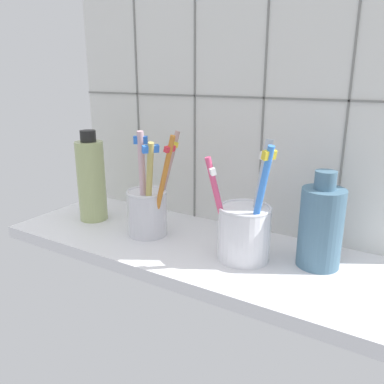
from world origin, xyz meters
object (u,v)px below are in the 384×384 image
object	(u,v)px
toothbrush_cup_right	(244,229)
ceramic_vase	(321,226)
toothbrush_cup_left	(148,207)
soap_bottle	(92,179)

from	to	relation	value
toothbrush_cup_right	ceramic_vase	world-z (taller)	toothbrush_cup_right
toothbrush_cup_right	ceramic_vase	bearing A→B (deg)	19.72
toothbrush_cup_left	toothbrush_cup_right	xyz separation A→B (cm)	(17.40, 0.07, -0.18)
toothbrush_cup_right	soap_bottle	size ratio (longest dim) A/B	1.06
toothbrush_cup_right	soap_bottle	world-z (taller)	toothbrush_cup_right
toothbrush_cup_left	ceramic_vase	distance (cm)	27.53
toothbrush_cup_right	soap_bottle	bearing A→B (deg)	178.80
toothbrush_cup_left	soap_bottle	distance (cm)	13.66
ceramic_vase	toothbrush_cup_left	bearing A→B (deg)	-172.47
ceramic_vase	soap_bottle	distance (cm)	40.76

